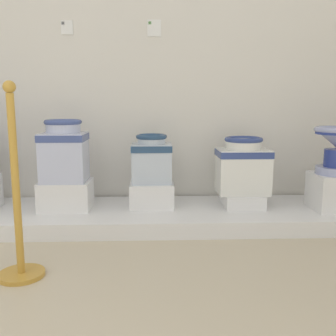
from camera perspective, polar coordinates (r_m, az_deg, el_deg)
wall_back at (r=3.44m, az=-2.18°, el=20.58°), size 4.35×0.06×3.17m
display_platform at (r=3.05m, az=-1.99°, el=-6.98°), size 3.46×0.80×0.12m
plinth_block_pale_glazed at (r=3.10m, az=-14.72°, el=-3.83°), size 0.38×0.31×0.22m
antique_toilet_pale_glazed at (r=3.04m, az=-15.00°, el=2.55°), size 0.33×0.32×0.47m
plinth_block_tall_cobalt at (r=3.09m, az=-2.38°, el=-3.83°), size 0.34×0.32×0.19m
antique_toilet_tall_cobalt at (r=3.04m, az=-2.41°, el=1.54°), size 0.31×0.25×0.38m
plinth_block_central_ornate at (r=3.17m, az=10.77°, el=-4.47°), size 0.30×0.37×0.10m
antique_toilet_central_ornate at (r=3.11m, az=10.92°, el=0.48°), size 0.40×0.30×0.44m
plinth_block_squat_floral at (r=3.24m, az=23.28°, el=-3.21°), size 0.34×0.34×0.27m
info_placard_second at (r=3.46m, az=-14.62°, el=19.35°), size 0.10×0.01×0.11m
info_placard_third at (r=3.39m, az=-2.06°, el=19.85°), size 0.11×0.01×0.13m
stanchion_post_near_left at (r=2.20m, az=-21.16°, el=-6.97°), size 0.24×0.24×1.03m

